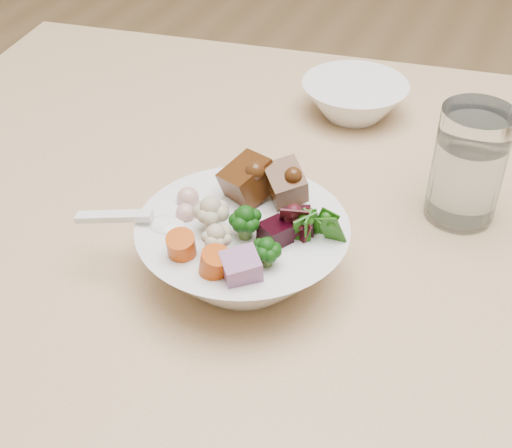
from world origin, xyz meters
name	(u,v)px	position (x,y,z in m)	size (l,w,h in m)	color
food_bowl	(245,246)	(-0.26, -0.20, 0.77)	(0.20, 0.20, 0.11)	white
soup_spoon	(153,224)	(-0.34, -0.23, 0.80)	(0.11, 0.05, 0.02)	white
water_glass	(467,169)	(-0.09, -0.02, 0.80)	(0.07, 0.07, 0.13)	white
side_bowl	(354,99)	(-0.26, 0.15, 0.76)	(0.14, 0.14, 0.05)	white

